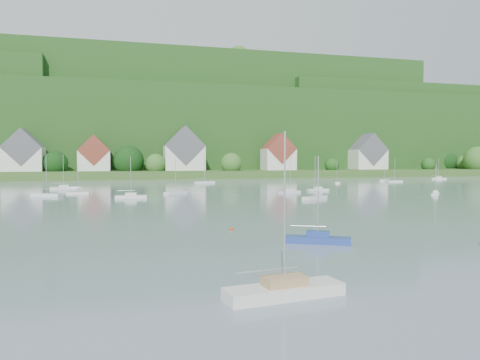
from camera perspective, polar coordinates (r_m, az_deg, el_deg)
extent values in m
cube|color=#2B501E|center=(196.25, -9.01, 0.84)|extent=(600.00, 60.00, 3.00)
cube|color=#143C13|center=(271.22, -10.57, 5.21)|extent=(620.00, 160.00, 40.00)
cube|color=#143C13|center=(267.63, -8.36, 6.97)|extent=(240.00, 130.00, 60.00)
cube|color=#143C13|center=(307.95, 21.09, 5.13)|extent=(200.00, 110.00, 48.00)
sphere|color=#2F6A27|center=(237.70, 27.92, 2.24)|extent=(12.88, 12.88, 12.88)
sphere|color=black|center=(249.70, 24.80, 2.12)|extent=(10.46, 10.46, 10.46)
sphere|color=#1A4A16|center=(226.51, 22.79, 1.81)|extent=(6.45, 6.45, 6.45)
sphere|color=black|center=(254.97, 27.57, 2.09)|extent=(10.68, 10.68, 10.68)
sphere|color=#2F6A27|center=(179.55, -10.68, 2.00)|extent=(8.19, 8.19, 8.19)
sphere|color=#2F6A27|center=(184.34, -24.88, 1.65)|extent=(6.49, 6.49, 6.49)
sphere|color=#2F6A27|center=(198.53, 4.80, 2.46)|extent=(12.16, 12.16, 12.16)
sphere|color=#2F6A27|center=(180.12, -1.10, 2.11)|extent=(8.73, 8.73, 8.73)
sphere|color=black|center=(182.85, -22.41, 1.98)|extent=(9.32, 9.32, 9.32)
sphere|color=#1A4A16|center=(197.05, 11.58, 1.86)|extent=(6.24, 6.24, 6.24)
sphere|color=black|center=(218.51, 15.19, 2.05)|extent=(8.16, 8.16, 8.16)
sphere|color=#2F6A27|center=(248.91, 26.59, 1.91)|extent=(8.09, 8.09, 8.09)
sphere|color=black|center=(181.63, -13.96, 2.36)|extent=(11.92, 11.92, 11.92)
sphere|color=black|center=(255.35, -26.05, 12.22)|extent=(7.18, 7.18, 7.18)
sphere|color=#1A4A16|center=(262.41, -1.42, 14.21)|extent=(12.83, 12.83, 12.83)
sphere|color=#2F6A27|center=(244.02, -19.81, 14.75)|extent=(8.18, 8.18, 8.18)
sphere|color=#1A4A16|center=(280.68, -10.47, 13.39)|extent=(12.73, 12.73, 12.73)
sphere|color=#1A4A16|center=(265.97, 8.65, 13.97)|extent=(11.50, 11.50, 11.50)
sphere|color=#1A4A16|center=(286.62, 1.90, 13.27)|extent=(14.65, 14.65, 14.65)
sphere|color=#2F6A27|center=(239.78, -0.14, 15.29)|extent=(11.95, 11.95, 11.95)
sphere|color=#1A4A16|center=(276.69, 16.23, 13.38)|extent=(9.76, 9.76, 9.76)
sphere|color=#2F6A27|center=(275.98, -20.71, 13.25)|extent=(7.07, 7.07, 7.07)
sphere|color=black|center=(244.69, -10.95, 14.82)|extent=(8.21, 8.21, 8.21)
sphere|color=#2F6A27|center=(267.67, -15.55, 13.86)|extent=(12.24, 12.24, 12.24)
sphere|color=#2F6A27|center=(277.99, 14.85, 13.32)|extent=(9.00, 9.00, 9.00)
sphere|color=#1A4A16|center=(284.98, 10.91, 13.05)|extent=(8.03, 8.03, 8.03)
sphere|color=#2F6A27|center=(322.71, 23.25, 9.54)|extent=(9.52, 9.52, 9.52)
sphere|color=#2F6A27|center=(283.32, 10.75, 10.91)|extent=(14.97, 14.97, 14.97)
sphere|color=black|center=(290.70, 24.53, 10.25)|extent=(7.52, 7.52, 7.52)
sphere|color=#1A4A16|center=(272.37, 6.75, 11.08)|extent=(9.78, 9.78, 9.78)
sphere|color=#1A4A16|center=(288.69, 14.58, 10.61)|extent=(12.02, 12.02, 12.02)
sphere|color=black|center=(282.35, 19.75, 10.71)|extent=(11.57, 11.57, 11.57)
sphere|color=#1A4A16|center=(262.98, 18.57, 11.38)|extent=(12.65, 12.65, 12.65)
sphere|color=#2F6A27|center=(278.75, 21.46, 10.67)|extent=(8.28, 8.28, 8.28)
sphere|color=black|center=(322.26, 21.34, 9.52)|extent=(7.47, 7.47, 7.47)
sphere|color=#2F6A27|center=(272.67, 11.51, 11.03)|extent=(9.48, 9.48, 9.48)
sphere|color=black|center=(339.94, 23.61, 8.12)|extent=(8.43, 8.43, 8.43)
sphere|color=#1A4A16|center=(260.61, -19.35, 10.10)|extent=(12.01, 12.01, 12.01)
sphere|color=black|center=(314.91, 25.56, 8.71)|extent=(13.54, 13.54, 13.54)
sphere|color=black|center=(285.44, 14.62, 9.59)|extent=(15.08, 15.08, 15.08)
sphere|color=#2F6A27|center=(294.57, 11.34, 9.44)|extent=(15.99, 15.99, 15.99)
sphere|color=black|center=(270.24, -11.36, 10.05)|extent=(15.72, 15.72, 15.72)
sphere|color=#2F6A27|center=(381.56, 24.24, 7.63)|extent=(14.17, 14.17, 14.17)
sphere|color=#1A4A16|center=(267.11, -8.14, 9.97)|extent=(10.54, 10.54, 10.54)
cube|color=silver|center=(185.81, -25.77, 2.38)|extent=(14.00, 10.00, 9.00)
cube|color=#525259|center=(185.87, -25.80, 3.77)|extent=(14.00, 10.40, 14.00)
cube|color=silver|center=(184.60, -18.01, 2.35)|extent=(12.00, 9.00, 8.00)
cube|color=brown|center=(184.64, -18.02, 3.59)|extent=(12.00, 9.36, 12.00)
cube|color=silver|center=(184.81, -7.12, 2.77)|extent=(16.00, 11.00, 10.00)
cube|color=#525259|center=(184.89, -7.13, 4.32)|extent=(16.00, 11.44, 16.00)
cube|color=silver|center=(192.17, 4.88, 2.62)|extent=(13.00, 10.00, 9.00)
cube|color=brown|center=(192.23, 4.89, 3.96)|extent=(13.00, 10.40, 13.00)
cube|color=silver|center=(214.87, 15.93, 2.52)|extent=(15.00, 10.00, 9.00)
cube|color=#525259|center=(214.92, 15.94, 3.72)|extent=(15.00, 10.40, 15.00)
cube|color=navy|center=(39.96, 9.85, -7.51)|extent=(5.71, 3.98, 0.56)
cube|color=navy|center=(39.87, 9.86, -6.76)|extent=(2.25, 1.88, 0.50)
cylinder|color=silver|center=(39.48, 9.89, -2.08)|extent=(0.10, 0.10, 7.02)
cylinder|color=silver|center=(39.83, 8.65, -5.81)|extent=(2.78, 1.49, 0.08)
cube|color=silver|center=(24.43, 5.64, -13.89)|extent=(6.65, 2.65, 0.65)
cube|color=tan|center=(24.27, 5.65, -12.59)|extent=(2.41, 1.55, 0.50)
cylinder|color=silver|center=(23.57, 5.69, -3.66)|extent=(0.10, 0.10, 8.08)
cylinder|color=silver|center=(23.69, 3.53, -11.34)|extent=(3.54, 0.55, 0.08)
sphere|color=#D2400B|center=(46.66, -1.14, -6.37)|extent=(0.39, 0.39, 0.39)
cube|color=silver|center=(183.76, 23.89, 0.17)|extent=(5.90, 2.51, 0.57)
cube|color=silver|center=(183.74, 23.89, 0.33)|extent=(2.15, 1.43, 0.50)
cylinder|color=silver|center=(183.65, 23.91, 1.37)|extent=(0.10, 0.10, 7.14)
cylinder|color=silver|center=(183.30, 23.66, 0.53)|extent=(3.11, 0.59, 0.08)
cube|color=silver|center=(83.95, 9.48, -2.22)|extent=(5.90, 4.59, 0.59)
cylinder|color=silver|center=(83.71, 9.50, 0.51)|extent=(0.10, 0.10, 7.42)
cylinder|color=silver|center=(83.12, 9.15, -1.44)|extent=(2.80, 1.82, 0.08)
cube|color=silver|center=(118.83, -21.49, -0.96)|extent=(6.68, 3.10, 0.65)
cube|color=silver|center=(118.79, -21.49, -0.69)|extent=(2.47, 1.70, 0.50)
cylinder|color=silver|center=(118.65, -21.52, 1.14)|extent=(0.10, 0.10, 8.06)
cylinder|color=silver|center=(118.68, -21.96, -0.38)|extent=(3.49, 0.81, 0.08)
cube|color=silver|center=(162.01, 17.89, -0.02)|extent=(5.65, 5.45, 0.61)
cylinder|color=silver|center=(161.89, 17.91, 1.44)|extent=(0.10, 0.10, 7.67)
cylinder|color=silver|center=(161.07, 17.81, 0.39)|extent=(2.51, 2.37, 0.08)
cube|color=silver|center=(101.68, 23.60, -1.61)|extent=(4.11, 4.37, 0.47)
cube|color=silver|center=(101.65, 23.60, -1.34)|extent=(1.78, 1.84, 0.50)
cylinder|color=silver|center=(101.51, 23.63, 0.17)|extent=(0.10, 0.10, 5.86)
cylinder|color=silver|center=(100.91, 23.58, -0.99)|extent=(1.78, 1.97, 0.08)
cube|color=silver|center=(101.04, -19.84, -1.57)|extent=(4.80, 2.02, 0.46)
cylinder|color=silver|center=(100.87, -19.87, 0.20)|extent=(0.10, 0.10, 5.81)
cylinder|color=silver|center=(101.15, -20.23, -0.93)|extent=(2.54, 0.49, 0.08)
cube|color=silver|center=(96.31, -8.17, -1.62)|extent=(5.33, 4.71, 0.56)
cylinder|color=silver|center=(96.11, -8.19, 0.63)|extent=(0.10, 0.10, 6.98)
cylinder|color=silver|center=(95.64, -8.53, -0.94)|extent=(2.45, 1.98, 0.08)
cube|color=silver|center=(98.30, 6.37, -1.54)|extent=(5.30, 3.17, 0.51)
cube|color=silver|center=(98.27, 6.37, -1.24)|extent=(2.03, 1.58, 0.50)
cylinder|color=silver|center=(98.12, 6.38, 0.48)|extent=(0.10, 0.10, 6.41)
cylinder|color=silver|center=(97.72, 6.04, -0.88)|extent=(2.66, 1.08, 0.08)
cube|color=silver|center=(97.02, -23.34, -1.75)|extent=(6.22, 4.32, 0.61)
cylinder|color=silver|center=(96.81, -23.39, 0.68)|extent=(0.10, 0.10, 7.64)
cylinder|color=silver|center=(97.48, -23.79, -1.03)|extent=(3.03, 1.61, 0.08)
cube|color=silver|center=(87.36, -13.69, -2.08)|extent=(5.89, 1.76, 0.59)
cube|color=silver|center=(87.32, -13.69, -1.72)|extent=(2.07, 1.19, 0.50)
cylinder|color=silver|center=(87.14, -13.71, 0.51)|extent=(0.10, 0.10, 7.32)
cylinder|color=silver|center=(87.28, -14.27, -1.30)|extent=(3.22, 0.15, 0.08)
cube|color=silver|center=(155.44, 19.04, -0.15)|extent=(5.87, 2.40, 0.57)
cylinder|color=silver|center=(155.32, 19.06, 1.27)|extent=(0.10, 0.10, 7.12)
cylinder|color=silver|center=(154.83, 18.81, 0.28)|extent=(3.11, 0.53, 0.08)
cube|color=silver|center=(106.36, 9.88, -1.25)|extent=(5.31, 1.98, 0.52)
cube|color=silver|center=(106.32, 9.88, -0.97)|extent=(1.91, 1.20, 0.50)
cylinder|color=silver|center=(106.18, 9.89, 0.64)|extent=(0.10, 0.10, 6.48)
cylinder|color=silver|center=(105.90, 9.52, -0.63)|extent=(2.85, 0.38, 0.08)
cube|color=silver|center=(141.94, 12.20, -0.32)|extent=(3.09, 5.30, 0.51)
cylinder|color=silver|center=(141.81, 12.21, 1.07)|extent=(0.10, 0.10, 6.39)
cylinder|color=silver|center=(141.12, 12.24, 0.13)|extent=(1.03, 2.67, 0.08)
cube|color=silver|center=(139.27, -4.53, -0.30)|extent=(6.71, 3.92, 0.65)
cylinder|color=silver|center=(139.12, -4.53, 1.50)|extent=(0.10, 0.10, 8.10)
cylinder|color=silver|center=(138.73, -4.88, 0.19)|extent=(3.38, 1.29, 0.08)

